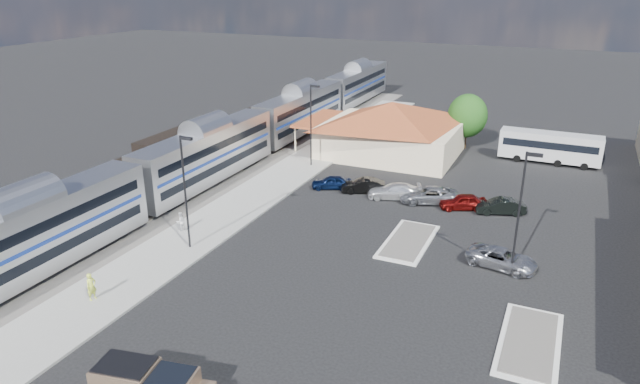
% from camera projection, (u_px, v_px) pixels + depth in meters
% --- Properties ---
extents(ground, '(280.00, 280.00, 0.00)m').
position_uv_depth(ground, '(352.00, 243.00, 44.73)').
color(ground, black).
rests_on(ground, ground).
extents(railbed, '(16.00, 100.00, 0.12)m').
position_uv_depth(railbed, '(192.00, 176.00, 59.56)').
color(railbed, '#4C4944').
rests_on(railbed, ground).
extents(platform, '(5.50, 92.00, 0.18)m').
position_uv_depth(platform, '(257.00, 194.00, 54.40)').
color(platform, gray).
rests_on(platform, ground).
extents(passenger_train, '(3.00, 104.00, 5.55)m').
position_uv_depth(passenger_train, '(208.00, 156.00, 56.43)').
color(passenger_train, silver).
rests_on(passenger_train, ground).
extents(freight_cars, '(2.80, 46.00, 4.00)m').
position_uv_depth(freight_cars, '(187.00, 147.00, 62.92)').
color(freight_cars, black).
rests_on(freight_cars, ground).
extents(station_depot, '(18.35, 12.24, 6.20)m').
position_uv_depth(station_depot, '(391.00, 128.00, 65.80)').
color(station_depot, beige).
rests_on(station_depot, ground).
extents(traffic_island_south, '(3.30, 7.50, 0.21)m').
position_uv_depth(traffic_island_south, '(408.00, 241.00, 44.86)').
color(traffic_island_south, silver).
rests_on(traffic_island_south, ground).
extents(traffic_island_north, '(3.30, 7.50, 0.21)m').
position_uv_depth(traffic_island_north, '(530.00, 342.00, 32.51)').
color(traffic_island_north, silver).
rests_on(traffic_island_north, ground).
extents(lamp_plat_s, '(1.08, 0.25, 9.00)m').
position_uv_depth(lamp_plat_s, '(185.00, 184.00, 41.88)').
color(lamp_plat_s, black).
rests_on(lamp_plat_s, ground).
extents(lamp_plat_n, '(1.08, 0.25, 9.00)m').
position_uv_depth(lamp_plat_n, '(312.00, 119.00, 60.62)').
color(lamp_plat_n, black).
rests_on(lamp_plat_n, ground).
extents(lamp_lot, '(1.08, 0.25, 9.00)m').
position_uv_depth(lamp_lot, '(522.00, 204.00, 38.19)').
color(lamp_lot, black).
rests_on(lamp_lot, ground).
extents(tree_depot, '(4.71, 4.71, 6.63)m').
position_uv_depth(tree_depot, '(467.00, 116.00, 67.69)').
color(tree_depot, '#382314').
rests_on(tree_depot, ground).
extents(suv, '(5.35, 3.22, 1.39)m').
position_uv_depth(suv, '(502.00, 259.00, 40.84)').
color(suv, '#ABADB4').
rests_on(suv, ground).
extents(coach_bus, '(10.72, 2.46, 3.43)m').
position_uv_depth(coach_bus, '(550.00, 146.00, 63.09)').
color(coach_bus, white).
rests_on(coach_bus, ground).
extents(person_a, '(0.55, 0.74, 1.85)m').
position_uv_depth(person_a, '(91.00, 287.00, 36.38)').
color(person_a, '#CFE346').
rests_on(person_a, platform).
extents(person_b, '(0.86, 0.95, 1.59)m').
position_uv_depth(person_b, '(181.00, 221.00, 46.29)').
color(person_b, silver).
rests_on(person_b, platform).
extents(parked_car_a, '(4.20, 2.98, 1.33)m').
position_uv_depth(parked_car_a, '(331.00, 182.00, 55.91)').
color(parked_car_a, '#0D1D45').
rests_on(parked_car_a, ground).
extents(parked_car_b, '(4.47, 3.05, 1.40)m').
position_uv_depth(parked_car_b, '(363.00, 186.00, 54.93)').
color(parked_car_b, black).
rests_on(parked_car_b, ground).
extents(parked_car_c, '(5.35, 3.56, 1.44)m').
position_uv_depth(parked_car_c, '(394.00, 191.00, 53.44)').
color(parked_car_c, silver).
rests_on(parked_car_c, ground).
extents(parked_car_d, '(5.95, 4.26, 1.50)m').
position_uv_depth(parked_car_d, '(428.00, 195.00, 52.46)').
color(parked_car_d, gray).
rests_on(parked_car_d, ground).
extents(parked_car_e, '(4.48, 3.16, 1.42)m').
position_uv_depth(parked_car_e, '(463.00, 202.00, 51.00)').
color(parked_car_e, maroon).
rests_on(parked_car_e, ground).
extents(parked_car_f, '(4.53, 2.81, 1.41)m').
position_uv_depth(parked_car_f, '(500.00, 206.00, 50.03)').
color(parked_car_f, black).
rests_on(parked_car_f, ground).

